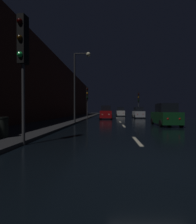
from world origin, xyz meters
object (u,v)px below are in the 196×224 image
Objects in this scene: traffic_light_near_left at (23,51)px; traffic_light_far_left at (87,96)px; car_approaching_headlights at (106,113)px; car_parked_right_near at (166,116)px; car_distant_taillights at (120,112)px; trash_bin_curbside at (2,127)px; car_parked_right_far at (138,113)px; traffic_light_far_right at (138,99)px; streetlamp_overhead at (79,77)px.

traffic_light_near_left is 1.06× the size of traffic_light_far_left.
car_approaching_headlights reaches higher than car_parked_right_near.
trash_bin_curbside is at bearing 166.37° from car_distant_taillights.
traffic_light_near_left reaches higher than car_distant_taillights.
trash_bin_curbside is at bearing 155.67° from car_parked_right_far.
car_parked_right_near is at bearing 144.22° from traffic_light_near_left.
car_approaching_headlights is at bearing -36.47° from traffic_light_far_right.
traffic_light_far_left is at bearing -64.45° from car_approaching_headlights.
car_approaching_headlights is (2.76, 1.32, -2.54)m from traffic_light_far_left.
traffic_light_far_left is 17.47m from trash_bin_curbside.
traffic_light_near_left is 10.18m from streetlamp_overhead.
streetlamp_overhead is 1.83× the size of car_parked_right_near.
traffic_light_near_left is at bearing 136.18° from car_parked_right_near.
car_parked_right_far is 0.95× the size of car_distant_taillights.
traffic_light_near_left reaches higher than traffic_light_far_left.
traffic_light_far_right is 19.19m from streetlamp_overhead.
traffic_light_near_left reaches higher than car_approaching_headlights.
traffic_light_far_right is 1.28× the size of car_parked_right_far.
car_parked_right_near is (-0.80, -18.37, -2.65)m from traffic_light_far_right.
trash_bin_curbside is (-1.56, -17.17, -2.87)m from traffic_light_far_left.
car_approaching_headlights is (-6.33, -7.80, -2.60)m from traffic_light_far_right.
traffic_light_far_right is 5.76m from car_distant_taillights.
streetlamp_overhead is at bearing 165.24° from car_distant_taillights.
car_parked_right_near is at bearing 35.75° from traffic_light_far_left.
streetlamp_overhead is at bearing 147.25° from car_parked_right_far.
traffic_light_far_left is 1.20× the size of car_distant_taillights.
car_distant_taillights is (5.87, 31.02, -2.81)m from traffic_light_near_left.
car_parked_right_far is (8.29, 4.61, -2.61)m from traffic_light_far_left.
car_parked_right_far reaches higher than trash_bin_curbside.
car_parked_right_near is (8.29, -9.25, -2.59)m from traffic_light_far_left.
trash_bin_curbside is 12.64m from car_parked_right_near.
traffic_light_near_left is 3.54m from trash_bin_curbside.
streetlamp_overhead is (0.36, 10.12, 1.02)m from traffic_light_near_left.
traffic_light_far_left is at bearing -172.30° from traffic_light_near_left.
traffic_light_far_left reaches higher than car_parked_right_near.
traffic_light_far_left is at bearing 84.82° from trash_bin_curbside.
streetlamp_overhead is at bearing -4.25° from traffic_light_far_left.
traffic_light_far_left is at bearing 91.87° from streetlamp_overhead.
trash_bin_curbside is 0.24× the size of car_parked_right_near.
traffic_light_far_right is 10.37m from car_approaching_headlights.
car_approaching_headlights is (2.51, 9.20, -3.81)m from streetlamp_overhead.
streetlamp_overhead is at bearing -174.01° from traffic_light_near_left.
traffic_light_near_left is at bearing 169.29° from car_distant_taillights.
car_distant_taillights is at bearing 75.24° from streetlamp_overhead.
car_distant_taillights reaches higher than car_parked_right_near.
car_distant_taillights is at bearing 177.33° from traffic_light_near_left.
traffic_light_far_right is 0.68× the size of streetlamp_overhead.
trash_bin_curbside is at bearing -19.46° from traffic_light_far_right.
car_parked_right_far is (-0.00, 13.87, -0.02)m from car_parked_right_near.
car_parked_right_near is at bearing 38.79° from trash_bin_curbside.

